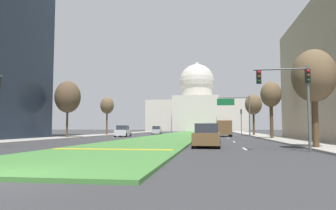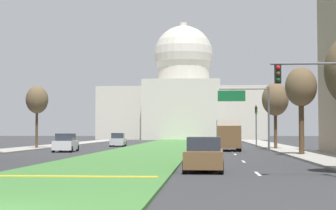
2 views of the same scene
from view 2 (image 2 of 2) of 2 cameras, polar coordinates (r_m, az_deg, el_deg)
The scene contains 17 objects.
ground_plane at distance 72.27m, azimuth -0.42°, elevation -4.34°, with size 262.13×262.13×0.00m, color #333335.
grass_median at distance 66.34m, azimuth -0.83°, elevation -4.43°, with size 8.19×107.23×0.14m, color #427A38.
median_curb_nose at distance 23.48m, azimuth -10.09°, elevation -7.38°, with size 7.37×0.50×0.04m, color gold.
lane_dashes_right at distance 50.52m, azimuth 6.92°, elevation -5.04°, with size 0.16×52.73×0.01m.
sidewalk_left at distance 63.36m, azimuth -14.28°, elevation -4.43°, with size 4.00×107.23×0.15m, color #9E9991.
sidewalk_right at distance 60.73m, azimuth 12.22°, elevation -4.53°, with size 4.00×107.23×0.15m, color #9E9991.
capitol_building at distance 131.15m, azimuth 1.62°, elevation 0.58°, with size 38.95×24.98×28.38m.
traffic_light_near_right at distance 24.82m, azimuth 16.14°, elevation 1.34°, with size 3.34×0.35×5.20m.
traffic_light_far_right at distance 67.57m, azimuth 9.23°, elevation -1.61°, with size 0.28×0.35×5.20m.
overhead_guide_sign at distance 55.61m, azimuth 8.57°, elevation -0.04°, with size 5.23×0.20×6.50m.
street_tree_right_mid at distance 46.19m, azimuth 13.78°, elevation 1.72°, with size 2.60×2.60×7.34m.
street_tree_left_far at distance 63.20m, azimuth -13.58°, elevation 0.50°, with size 2.51×2.51×7.15m.
street_tree_right_far at distance 60.08m, azimuth 11.19°, elevation 0.54°, with size 2.88×2.88×7.28m.
sedan_lead_stopped at distance 27.95m, azimuth 3.80°, elevation -5.29°, with size 2.06×4.22×1.77m.
sedan_midblock at distance 54.15m, azimuth -10.68°, elevation -3.97°, with size 2.18×4.44×1.80m.
sedan_distant at distance 71.10m, azimuth -5.26°, elevation -3.70°, with size 2.10×4.30×1.75m.
box_truck_delivery at distance 56.42m, azimuth 6.32°, elevation -3.09°, with size 2.40×6.40×3.20m.
Camera 2 is at (5.73, -12.44, 2.10)m, focal length 58.10 mm.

